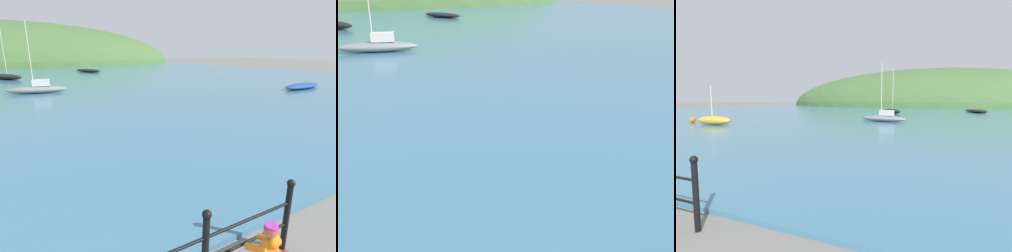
# 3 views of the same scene
# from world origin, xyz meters

# --- Properties ---
(water) EXTENTS (80.00, 60.00, 0.10)m
(water) POSITION_xyz_m (0.00, 32.00, 0.05)
(water) COLOR teal
(water) RESTS_ON ground
(far_hillside) EXTENTS (77.81, 42.80, 19.14)m
(far_hillside) POSITION_xyz_m (0.00, 71.07, 0.00)
(far_hillside) COLOR #476B38
(far_hillside) RESTS_ON ground
(boat_far_left) EXTENTS (3.75, 4.45, 5.64)m
(boat_far_left) POSITION_xyz_m (-0.55, 32.72, 0.42)
(boat_far_left) COLOR black
(boat_far_left) RESTS_ON water
(boat_nearest_quay) EXTENTS (4.15, 1.69, 4.94)m
(boat_nearest_quay) POSITION_xyz_m (1.67, 20.49, 0.44)
(boat_nearest_quay) COLOR gray
(boat_nearest_quay) RESTS_ON water
(boat_twin_mast) EXTENTS (3.64, 5.12, 0.44)m
(boat_twin_mast) POSITION_xyz_m (9.65, 39.09, 0.32)
(boat_twin_mast) COLOR black
(boat_twin_mast) RESTS_ON water
(boat_red_dinghy) EXTENTS (2.91, 1.32, 2.91)m
(boat_red_dinghy) POSITION_xyz_m (-9.20, 12.73, 0.44)
(boat_red_dinghy) COLOR gold
(boat_red_dinghy) RESTS_ON water
(mooring_buoy) EXTENTS (0.47, 0.47, 0.47)m
(mooring_buoy) POSITION_xyz_m (-12.17, 13.18, 0.33)
(mooring_buoy) COLOR orange
(mooring_buoy) RESTS_ON water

